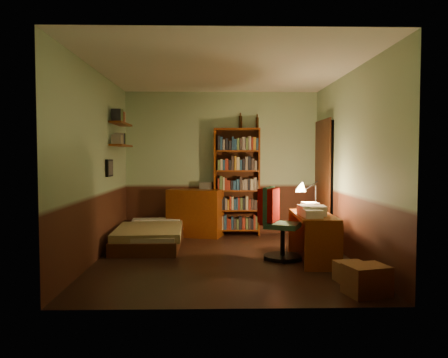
{
  "coord_description": "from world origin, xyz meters",
  "views": [
    {
      "loc": [
        -0.15,
        -6.0,
        1.42
      ],
      "look_at": [
        0.0,
        0.25,
        1.1
      ],
      "focal_mm": 35.0,
      "sensor_mm": 36.0,
      "label": 1
    }
  ],
  "objects_px": {
    "office_chair": "(283,219)",
    "cardboard_box_a": "(367,280)",
    "dresser": "(195,213)",
    "bed": "(150,229)",
    "mini_stereo": "(206,185)",
    "cardboard_box_b": "(350,272)",
    "desk": "(313,237)",
    "bookshelf": "(237,182)",
    "desk_lamp": "(316,189)"
  },
  "relations": [
    {
      "from": "mini_stereo",
      "to": "office_chair",
      "type": "distance_m",
      "value": 2.24
    },
    {
      "from": "desk",
      "to": "mini_stereo",
      "type": "bearing_deg",
      "value": 128.43
    },
    {
      "from": "desk_lamp",
      "to": "cardboard_box_b",
      "type": "distance_m",
      "value": 1.81
    },
    {
      "from": "bed",
      "to": "bookshelf",
      "type": "relative_size",
      "value": 0.93
    },
    {
      "from": "bed",
      "to": "office_chair",
      "type": "xyz_separation_m",
      "value": [
        1.97,
        -1.01,
        0.3
      ]
    },
    {
      "from": "bed",
      "to": "desk",
      "type": "bearing_deg",
      "value": -24.97
    },
    {
      "from": "office_chair",
      "to": "cardboard_box_a",
      "type": "height_order",
      "value": "office_chair"
    },
    {
      "from": "mini_stereo",
      "to": "cardboard_box_b",
      "type": "bearing_deg",
      "value": -53.18
    },
    {
      "from": "bed",
      "to": "desk_lamp",
      "type": "relative_size",
      "value": 3.01
    },
    {
      "from": "bookshelf",
      "to": "desk",
      "type": "height_order",
      "value": "bookshelf"
    },
    {
      "from": "mini_stereo",
      "to": "bookshelf",
      "type": "bearing_deg",
      "value": 3.71
    },
    {
      "from": "mini_stereo",
      "to": "dresser",
      "type": "bearing_deg",
      "value": -139.39
    },
    {
      "from": "desk_lamp",
      "to": "cardboard_box_a",
      "type": "relative_size",
      "value": 1.44
    },
    {
      "from": "dresser",
      "to": "cardboard_box_a",
      "type": "xyz_separation_m",
      "value": [
        1.9,
        -3.39,
        -0.26
      ]
    },
    {
      "from": "mini_stereo",
      "to": "bookshelf",
      "type": "distance_m",
      "value": 0.57
    },
    {
      "from": "office_chair",
      "to": "cardboard_box_a",
      "type": "bearing_deg",
      "value": -46.1
    },
    {
      "from": "mini_stereo",
      "to": "desk_lamp",
      "type": "xyz_separation_m",
      "value": [
        1.66,
        -1.43,
        0.04
      ]
    },
    {
      "from": "mini_stereo",
      "to": "office_chair",
      "type": "xyz_separation_m",
      "value": [
        1.09,
        -1.93,
        -0.33
      ]
    },
    {
      "from": "office_chair",
      "to": "cardboard_box_b",
      "type": "distance_m",
      "value": 1.33
    },
    {
      "from": "bookshelf",
      "to": "desk_lamp",
      "type": "distance_m",
      "value": 1.77
    },
    {
      "from": "bookshelf",
      "to": "bed",
      "type": "bearing_deg",
      "value": -142.96
    },
    {
      "from": "mini_stereo",
      "to": "cardboard_box_a",
      "type": "height_order",
      "value": "mini_stereo"
    },
    {
      "from": "bookshelf",
      "to": "cardboard_box_b",
      "type": "height_order",
      "value": "bookshelf"
    },
    {
      "from": "bookshelf",
      "to": "office_chair",
      "type": "height_order",
      "value": "bookshelf"
    },
    {
      "from": "dresser",
      "to": "bookshelf",
      "type": "height_order",
      "value": "bookshelf"
    },
    {
      "from": "bed",
      "to": "mini_stereo",
      "type": "height_order",
      "value": "mini_stereo"
    },
    {
      "from": "dresser",
      "to": "mini_stereo",
      "type": "bearing_deg",
      "value": 48.84
    },
    {
      "from": "dresser",
      "to": "cardboard_box_b",
      "type": "xyz_separation_m",
      "value": [
        1.88,
        -2.91,
        -0.31
      ]
    },
    {
      "from": "bed",
      "to": "desk_lamp",
      "type": "bearing_deg",
      "value": -11.3
    },
    {
      "from": "dresser",
      "to": "cardboard_box_a",
      "type": "relative_size",
      "value": 2.28
    },
    {
      "from": "bed",
      "to": "cardboard_box_a",
      "type": "bearing_deg",
      "value": -45.22
    },
    {
      "from": "dresser",
      "to": "desk",
      "type": "height_order",
      "value": "dresser"
    },
    {
      "from": "cardboard_box_b",
      "to": "mini_stereo",
      "type": "bearing_deg",
      "value": 119.05
    },
    {
      "from": "office_chair",
      "to": "desk_lamp",
      "type": "bearing_deg",
      "value": 64.04
    },
    {
      "from": "desk",
      "to": "desk_lamp",
      "type": "bearing_deg",
      "value": 75.96
    },
    {
      "from": "dresser",
      "to": "desk",
      "type": "relative_size",
      "value": 0.79
    },
    {
      "from": "bookshelf",
      "to": "cardboard_box_a",
      "type": "relative_size",
      "value": 4.67
    },
    {
      "from": "desk_lamp",
      "to": "bookshelf",
      "type": "bearing_deg",
      "value": 110.73
    },
    {
      "from": "mini_stereo",
      "to": "desk",
      "type": "relative_size",
      "value": 0.19
    },
    {
      "from": "bed",
      "to": "office_chair",
      "type": "relative_size",
      "value": 1.58
    },
    {
      "from": "dresser",
      "to": "office_chair",
      "type": "xyz_separation_m",
      "value": [
        1.28,
        -1.81,
        0.15
      ]
    },
    {
      "from": "office_chair",
      "to": "bed",
      "type": "bearing_deg",
      "value": 175.52
    },
    {
      "from": "desk",
      "to": "desk_lamp",
      "type": "distance_m",
      "value": 0.88
    },
    {
      "from": "mini_stereo",
      "to": "cardboard_box_b",
      "type": "height_order",
      "value": "mini_stereo"
    },
    {
      "from": "desk_lamp",
      "to": "cardboard_box_a",
      "type": "bearing_deg",
      "value": -106.72
    },
    {
      "from": "dresser",
      "to": "desk_lamp",
      "type": "relative_size",
      "value": 1.58
    },
    {
      "from": "bookshelf",
      "to": "cardboard_box_b",
      "type": "xyz_separation_m",
      "value": [
        1.12,
        -3.0,
        -0.85
      ]
    },
    {
      "from": "cardboard_box_a",
      "to": "bookshelf",
      "type": "bearing_deg",
      "value": 108.15
    },
    {
      "from": "bed",
      "to": "bookshelf",
      "type": "distance_m",
      "value": 1.83
    },
    {
      "from": "dresser",
      "to": "bed",
      "type": "bearing_deg",
      "value": -114.79
    }
  ]
}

